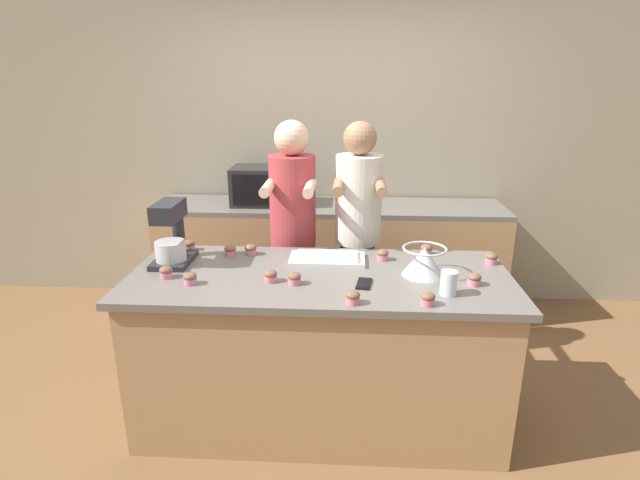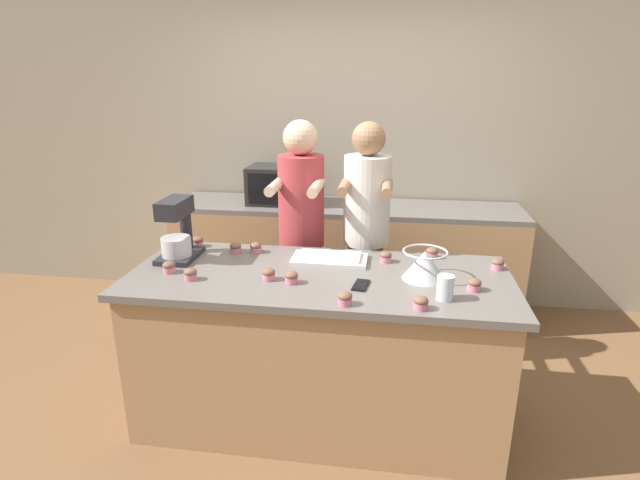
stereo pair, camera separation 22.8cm
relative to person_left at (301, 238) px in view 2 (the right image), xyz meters
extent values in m
plane|color=brown|center=(0.21, -0.64, -0.89)|extent=(16.00, 16.00, 0.00)
cube|color=gray|center=(0.21, 1.13, 0.46)|extent=(10.00, 0.06, 2.70)
cube|color=#A87F56|center=(0.21, -0.64, -0.46)|extent=(1.98, 0.81, 0.86)
cube|color=#66605B|center=(0.21, -0.64, -0.01)|extent=(2.07, 0.86, 0.04)
cube|color=#A87F56|center=(0.21, 0.78, -0.45)|extent=(2.80, 0.60, 0.89)
cube|color=#66605B|center=(0.21, 0.78, 0.02)|extent=(2.80, 0.60, 0.04)
cylinder|color=#232328|center=(0.00, 0.00, -0.47)|extent=(0.23, 0.23, 0.85)
cylinder|color=#A8383D|center=(0.00, 0.00, 0.25)|extent=(0.30, 0.30, 0.60)
sphere|color=#DBB293|center=(0.00, 0.00, 0.66)|extent=(0.22, 0.22, 0.22)
cylinder|color=#DBB293|center=(-0.13, -0.17, 0.38)|extent=(0.06, 0.34, 0.06)
cylinder|color=#DBB293|center=(0.13, -0.17, 0.38)|extent=(0.06, 0.34, 0.06)
cylinder|color=#33384C|center=(0.43, 0.00, -0.45)|extent=(0.23, 0.23, 0.88)
cylinder|color=silver|center=(0.43, 0.00, 0.27)|extent=(0.30, 0.30, 0.57)
sphere|color=#936B4C|center=(0.43, 0.00, 0.66)|extent=(0.21, 0.21, 0.21)
cylinder|color=#936B4C|center=(0.30, -0.17, 0.39)|extent=(0.06, 0.34, 0.06)
cylinder|color=#936B4C|center=(0.56, -0.17, 0.39)|extent=(0.06, 0.34, 0.06)
cube|color=#232328|center=(-0.63, -0.52, 0.02)|extent=(0.20, 0.30, 0.03)
cylinder|color=#232328|center=(-0.63, -0.40, 0.15)|extent=(0.07, 0.07, 0.23)
cube|color=#232328|center=(-0.63, -0.53, 0.32)|extent=(0.13, 0.26, 0.10)
cylinder|color=#BCBCC1|center=(-0.63, -0.55, 0.09)|extent=(0.17, 0.17, 0.11)
cone|color=#BCBCC1|center=(0.77, -0.62, 0.09)|extent=(0.23, 0.23, 0.15)
torus|color=#BCBCC1|center=(0.77, -0.62, 0.16)|extent=(0.24, 0.24, 0.01)
cube|color=silver|center=(0.25, -0.44, 0.02)|extent=(0.43, 0.22, 0.02)
cube|color=white|center=(0.25, -0.44, 0.04)|extent=(0.35, 0.18, 0.02)
cube|color=black|center=(-0.33, 0.78, 0.19)|extent=(0.49, 0.34, 0.30)
cube|color=black|center=(-0.37, 0.60, 0.19)|extent=(0.33, 0.01, 0.24)
cube|color=#2D2D2D|center=(-0.15, 0.60, 0.19)|extent=(0.10, 0.01, 0.24)
cube|color=black|center=(0.45, -0.77, 0.01)|extent=(0.09, 0.15, 0.01)
cube|color=black|center=(0.45, -0.77, 0.02)|extent=(0.08, 0.14, 0.00)
cylinder|color=silver|center=(0.86, -0.87, 0.07)|extent=(0.08, 0.08, 0.12)
cylinder|color=#D17084|center=(0.74, -1.00, 0.03)|extent=(0.07, 0.07, 0.03)
ellipsoid|color=brown|center=(0.74, -1.00, 0.05)|extent=(0.07, 0.07, 0.04)
cylinder|color=#D17084|center=(-0.60, -0.74, 0.03)|extent=(0.07, 0.07, 0.03)
ellipsoid|color=brown|center=(-0.60, -0.74, 0.05)|extent=(0.07, 0.07, 0.04)
cylinder|color=#D17084|center=(-0.03, -0.76, 0.03)|extent=(0.07, 0.07, 0.03)
ellipsoid|color=brown|center=(-0.03, -0.76, 0.05)|extent=(0.07, 0.07, 0.04)
cylinder|color=#D17084|center=(0.84, -0.29, 0.03)|extent=(0.07, 0.07, 0.03)
ellipsoid|color=brown|center=(0.84, -0.29, 0.05)|extent=(0.07, 0.07, 0.04)
cylinder|color=#D17084|center=(0.39, -1.00, 0.03)|extent=(0.07, 0.07, 0.03)
ellipsoid|color=brown|center=(0.39, -1.00, 0.05)|extent=(0.07, 0.07, 0.04)
cylinder|color=#D17084|center=(-0.61, -0.30, 0.03)|extent=(0.07, 0.07, 0.03)
ellipsoid|color=brown|center=(-0.61, -0.30, 0.05)|extent=(0.07, 0.07, 0.04)
cylinder|color=#D17084|center=(1.01, -0.74, 0.03)|extent=(0.07, 0.07, 0.03)
ellipsoid|color=brown|center=(1.01, -0.74, 0.05)|extent=(0.07, 0.07, 0.04)
cylinder|color=#D17084|center=(-0.22, -0.35, 0.03)|extent=(0.07, 0.07, 0.03)
ellipsoid|color=brown|center=(-0.22, -0.35, 0.05)|extent=(0.07, 0.07, 0.04)
cylinder|color=#D17084|center=(-0.44, -0.82, 0.03)|extent=(0.07, 0.07, 0.03)
ellipsoid|color=brown|center=(-0.44, -0.82, 0.05)|extent=(0.07, 0.07, 0.04)
cylinder|color=#D17084|center=(0.09, -0.79, 0.03)|extent=(0.07, 0.07, 0.03)
ellipsoid|color=brown|center=(0.09, -0.79, 0.05)|extent=(0.07, 0.07, 0.04)
cylinder|color=#D17084|center=(-0.34, -0.38, 0.03)|extent=(0.07, 0.07, 0.03)
ellipsoid|color=brown|center=(-0.34, -0.38, 0.05)|extent=(0.07, 0.07, 0.04)
cylinder|color=#D17084|center=(1.18, -0.43, 0.03)|extent=(0.07, 0.07, 0.03)
ellipsoid|color=brown|center=(1.18, -0.43, 0.05)|extent=(0.07, 0.07, 0.04)
cylinder|color=#D17084|center=(0.57, -0.40, 0.03)|extent=(0.07, 0.07, 0.03)
ellipsoid|color=brown|center=(0.57, -0.40, 0.05)|extent=(0.07, 0.07, 0.04)
camera|label=1|loc=(0.36, -3.14, 1.03)|focal=28.00mm
camera|label=2|loc=(0.59, -3.12, 1.03)|focal=28.00mm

